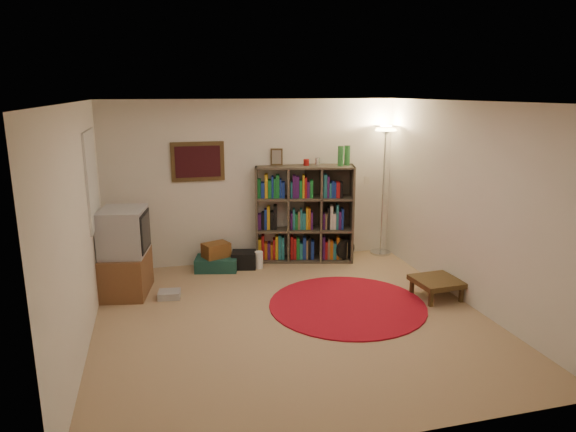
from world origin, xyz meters
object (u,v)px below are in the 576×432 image
(suitcase, at_px, (217,264))
(side_table, at_px, (437,282))
(floor_fan, at_px, (345,250))
(tv_stand, at_px, (125,253))
(bookshelf, at_px, (303,215))
(floor_lamp, at_px, (385,148))

(suitcase, xyz_separation_m, side_table, (2.63, -1.78, 0.11))
(floor_fan, height_order, tv_stand, tv_stand)
(tv_stand, distance_m, suitcase, 1.46)
(bookshelf, xyz_separation_m, floor_fan, (0.61, -0.27, -0.55))
(floor_lamp, distance_m, suitcase, 3.18)
(bookshelf, xyz_separation_m, tv_stand, (-2.64, -0.76, -0.18))
(floor_fan, distance_m, tv_stand, 3.31)
(floor_lamp, xyz_separation_m, tv_stand, (-3.97, -0.73, -1.18))
(bookshelf, xyz_separation_m, floor_lamp, (1.33, -0.03, 1.01))
(suitcase, bearing_deg, floor_lamp, 15.82)
(floor_fan, relative_size, tv_stand, 0.32)
(floor_lamp, height_order, suitcase, floor_lamp)
(bookshelf, relative_size, floor_fan, 4.96)
(tv_stand, bearing_deg, floor_fan, 18.63)
(bookshelf, height_order, tv_stand, bookshelf)
(floor_lamp, relative_size, tv_stand, 1.82)
(floor_lamp, height_order, tv_stand, floor_lamp)
(tv_stand, height_order, suitcase, tv_stand)
(floor_lamp, bearing_deg, floor_fan, -161.23)
(bookshelf, bearing_deg, suitcase, -159.68)
(side_table, bearing_deg, suitcase, 145.80)
(floor_fan, bearing_deg, floor_lamp, -0.43)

